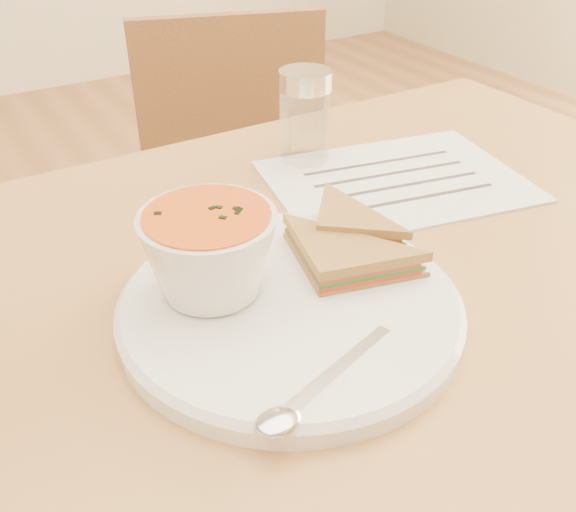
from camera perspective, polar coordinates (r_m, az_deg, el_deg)
dining_table at (r=0.95m, az=4.82°, el=-18.32°), size 1.00×0.70×0.75m
chair_far at (r=1.28m, az=-3.29°, el=0.27°), size 0.47×0.47×0.84m
plate at (r=0.59m, az=0.19°, el=-4.62°), size 0.36×0.36×0.02m
soup_bowl at (r=0.57m, az=-6.95°, el=-0.09°), size 0.13×0.13×0.08m
sandwich_half_a at (r=0.57m, az=2.80°, el=-2.89°), size 0.13×0.13×0.03m
sandwich_half_b at (r=0.62m, az=2.48°, el=1.62°), size 0.13×0.13×0.03m
spoon at (r=0.50m, az=3.30°, el=-11.02°), size 0.19×0.09×0.01m
paper_menu at (r=0.83m, az=9.58°, el=6.62°), size 0.35×0.29×0.00m
condiment_shaker at (r=0.85m, az=1.50°, el=12.23°), size 0.07×0.07×0.12m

